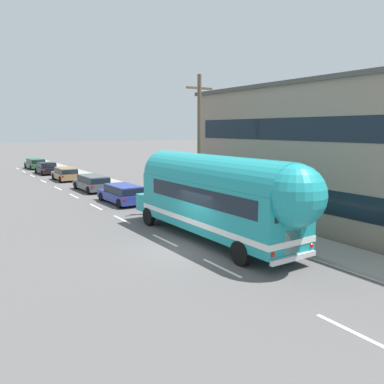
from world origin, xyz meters
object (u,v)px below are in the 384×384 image
at_px(car_fifth, 35,163).
at_px(car_fourth, 47,168).
at_px(painted_bus, 219,195).
at_px(utility_pole, 199,144).
at_px(car_third, 65,173).
at_px(car_lead, 122,193).
at_px(car_second, 92,182).

bearing_deg(car_fifth, car_fourth, -91.10).
bearing_deg(painted_bus, utility_pole, 64.88).
height_order(painted_bus, car_third, painted_bus).
distance_m(painted_bus, car_fourth, 34.13).
xyz_separation_m(car_lead, car_fourth, (-0.15, 22.45, -0.05)).
relative_size(painted_bus, car_third, 2.82).
distance_m(car_second, car_third, 8.19).
relative_size(car_second, car_fourth, 1.04).
relative_size(painted_bus, car_fifth, 2.64).
height_order(car_third, car_fifth, same).
bearing_deg(car_lead, car_fourth, 90.37).
bearing_deg(car_fourth, utility_pole, -84.68).
height_order(painted_bus, car_lead, painted_bus).
height_order(painted_bus, car_fourth, painted_bus).
bearing_deg(utility_pole, car_third, 96.71).
relative_size(car_lead, car_fifth, 1.01).
height_order(car_fourth, car_fifth, same).
height_order(utility_pole, car_third, utility_pole).
xyz_separation_m(painted_bus, car_fourth, (-0.08, 34.10, -1.56)).
bearing_deg(car_fifth, car_second, -89.67).
xyz_separation_m(utility_pole, car_lead, (-2.52, 6.14, -3.63)).
xyz_separation_m(car_third, car_fifth, (-0.04, 14.53, -0.00)).
height_order(car_lead, car_fifth, same).
xyz_separation_m(utility_pole, car_second, (-2.40, 12.94, -3.62)).
distance_m(painted_bus, car_second, 18.50).
distance_m(car_third, car_fourth, 7.47).
bearing_deg(car_third, car_lead, -90.12).
bearing_deg(car_third, car_second, -89.37).
xyz_separation_m(car_second, car_fourth, (-0.27, 15.66, -0.06)).
distance_m(utility_pole, car_third, 21.58).
bearing_deg(car_fifth, car_third, -89.84).
distance_m(car_third, car_fifth, 14.53).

